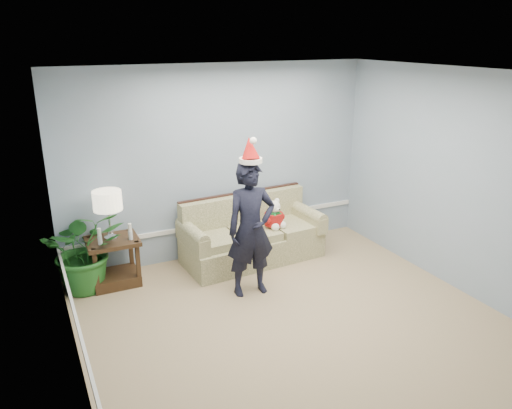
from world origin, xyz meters
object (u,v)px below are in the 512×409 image
object	(u,v)px
sofa	(251,237)
table_lamp	(108,203)
man	(251,229)
teddy_bear	(274,217)
houseplant	(85,249)
side_table	(115,267)

from	to	relation	value
sofa	table_lamp	size ratio (longest dim) A/B	3.15
sofa	man	size ratio (longest dim) A/B	1.19
man	teddy_bear	xyz separation A→B (m)	(0.71, 0.74, -0.21)
houseplant	man	size ratio (longest dim) A/B	0.64
sofa	table_lamp	bearing A→B (deg)	174.37
sofa	houseplant	world-z (taller)	houseplant
side_table	table_lamp	distance (m)	0.86
table_lamp	man	bearing A→B (deg)	-32.97
sofa	side_table	size ratio (longest dim) A/B	3.07
man	table_lamp	bearing A→B (deg)	150.54
sofa	teddy_bear	distance (m)	0.45
table_lamp	houseplant	distance (m)	0.65
sofa	man	xyz separation A→B (m)	(-0.42, -0.89, 0.51)
houseplant	sofa	bearing A→B (deg)	-1.79
sofa	table_lamp	world-z (taller)	table_lamp
side_table	table_lamp	size ratio (longest dim) A/B	1.02
sofa	houseplant	distance (m)	2.25
side_table	man	world-z (taller)	man
houseplant	man	xyz separation A→B (m)	(1.82, -0.96, 0.30)
houseplant	teddy_bear	xyz separation A→B (m)	(2.52, -0.22, 0.09)
houseplant	teddy_bear	size ratio (longest dim) A/B	2.55
sofa	table_lamp	distance (m)	2.06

